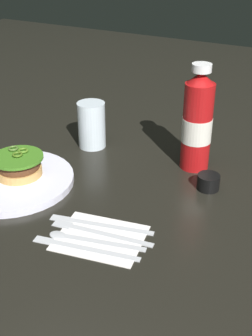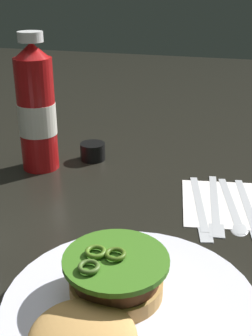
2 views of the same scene
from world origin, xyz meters
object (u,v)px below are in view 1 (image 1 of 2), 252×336
object	(u,v)px
dinner_plate	(12,180)
steak_knife	(94,222)
fork_utensil	(93,230)
spoon_utensil	(83,237)
condiment_cup	(208,182)
water_glass	(92,125)
ketchup_bottle	(197,123)
burger_sandwich	(9,163)
napkin	(100,237)
butter_knife	(79,246)

from	to	relation	value
dinner_plate	steak_knife	size ratio (longest dim) A/B	1.34
fork_utensil	spoon_utensil	bearing A→B (deg)	80.97
condiment_cup	water_glass	bearing A→B (deg)	-10.42
ketchup_bottle	water_glass	size ratio (longest dim) A/B	2.10
water_glass	condiment_cup	size ratio (longest dim) A/B	2.40
dinner_plate	burger_sandwich	size ratio (longest dim) A/B	1.46
ketchup_bottle	condiment_cup	distance (m)	0.14
condiment_cup	napkin	bearing A→B (deg)	66.12
ketchup_bottle	burger_sandwich	bearing A→B (deg)	35.07
dinner_plate	spoon_utensil	xyz separation A→B (m)	(-0.25, 0.09, -0.00)
steak_knife	spoon_utensil	size ratio (longest dim) A/B	1.12
dinner_plate	spoon_utensil	world-z (taller)	dinner_plate
steak_knife	dinner_plate	bearing A→B (deg)	-10.27
burger_sandwich	napkin	size ratio (longest dim) A/B	1.20
burger_sandwich	condiment_cup	distance (m)	0.44
condiment_cup	napkin	world-z (taller)	condiment_cup
fork_utensil	steak_knife	bearing A→B (deg)	-63.52
dinner_plate	napkin	xyz separation A→B (m)	(-0.27, 0.07, -0.01)
dinner_plate	water_glass	distance (m)	0.26
ketchup_bottle	spoon_utensil	world-z (taller)	ketchup_bottle
fork_utensil	butter_knife	size ratio (longest dim) A/B	1.01
dinner_plate	fork_utensil	world-z (taller)	dinner_plate
water_glass	condiment_cup	bearing A→B (deg)	169.58
steak_knife	butter_knife	bearing A→B (deg)	100.23
dinner_plate	water_glass	size ratio (longest dim) A/B	2.34
water_glass	condiment_cup	world-z (taller)	water_glass
burger_sandwich	fork_utensil	bearing A→B (deg)	162.51
ketchup_bottle	fork_utensil	distance (m)	0.36
burger_sandwich	condiment_cup	size ratio (longest dim) A/B	3.84
ketchup_bottle	condiment_cup	bearing A→B (deg)	128.01
napkin	steak_knife	distance (m)	0.04
ketchup_bottle	napkin	distance (m)	0.36
burger_sandwich	butter_knife	xyz separation A→B (m)	(-0.28, 0.14, -0.03)
dinner_plate	butter_knife	xyz separation A→B (m)	(-0.26, 0.12, -0.00)
dinner_plate	condiment_cup	size ratio (longest dim) A/B	5.61
spoon_utensil	fork_utensil	bearing A→B (deg)	-99.03
napkin	ketchup_bottle	bearing A→B (deg)	-98.71
burger_sandwich	spoon_utensil	distance (m)	0.30
condiment_cup	napkin	distance (m)	0.29
napkin	steak_knife	size ratio (longest dim) A/B	0.77
burger_sandwich	dinner_plate	bearing A→B (deg)	135.57
ketchup_bottle	napkin	xyz separation A→B (m)	(0.05, 0.34, -0.11)
water_glass	fork_utensil	distance (m)	0.37
fork_utensil	burger_sandwich	bearing A→B (deg)	-17.49
steak_knife	spoon_utensil	world-z (taller)	same
condiment_cup	fork_utensil	size ratio (longest dim) A/B	0.24
ketchup_bottle	fork_utensil	world-z (taller)	ketchup_bottle
ketchup_bottle	fork_utensil	xyz separation A→B (m)	(0.07, 0.33, -0.11)
water_glass	napkin	distance (m)	0.39
condiment_cup	butter_knife	world-z (taller)	condiment_cup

